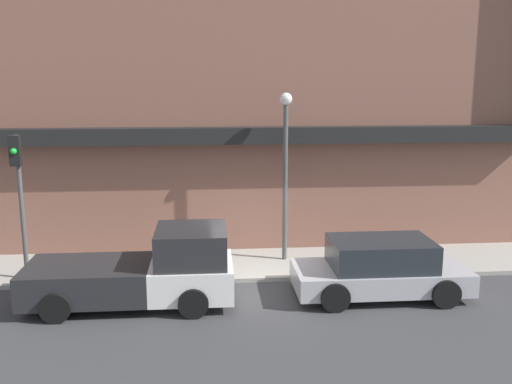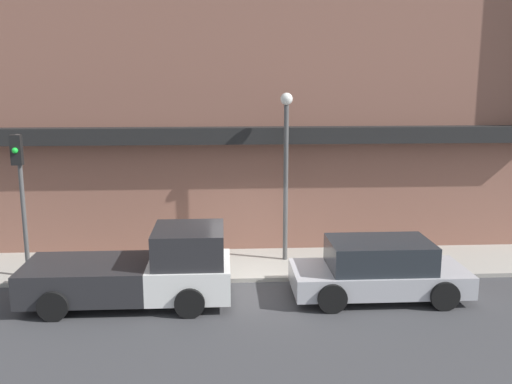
% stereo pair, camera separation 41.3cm
% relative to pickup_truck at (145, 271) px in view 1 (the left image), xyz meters
% --- Properties ---
extents(ground_plane, '(80.00, 80.00, 0.00)m').
position_rel_pickup_truck_xyz_m(ground_plane, '(2.91, 1.22, -0.83)').
color(ground_plane, '#38383A').
extents(sidewalk, '(36.00, 2.79, 0.12)m').
position_rel_pickup_truck_xyz_m(sidewalk, '(2.91, 2.62, -0.77)').
color(sidewalk, '#9E998E').
rests_on(sidewalk, ground).
extents(building, '(19.80, 3.80, 10.34)m').
position_rel_pickup_truck_xyz_m(building, '(2.93, 5.49, 3.32)').
color(building, brown).
rests_on(building, ground).
extents(pickup_truck, '(5.07, 2.25, 1.90)m').
position_rel_pickup_truck_xyz_m(pickup_truck, '(0.00, 0.00, 0.00)').
color(pickup_truck, white).
rests_on(pickup_truck, ground).
extents(parked_car, '(4.42, 2.09, 1.49)m').
position_rel_pickup_truck_xyz_m(parked_car, '(5.97, 0.00, -0.10)').
color(parked_car, '#ADADB2').
rests_on(parked_car, ground).
extents(fire_hydrant, '(0.17, 0.17, 0.74)m').
position_rel_pickup_truck_xyz_m(fire_hydrant, '(1.18, 2.07, -0.34)').
color(fire_hydrant, '#196633').
rests_on(fire_hydrant, sidewalk).
extents(street_lamp, '(0.36, 0.36, 5.00)m').
position_rel_pickup_truck_xyz_m(street_lamp, '(3.88, 2.87, 2.46)').
color(street_lamp, '#4C4C4C').
rests_on(street_lamp, sidewalk).
extents(traffic_light, '(0.28, 0.42, 3.95)m').
position_rel_pickup_truck_xyz_m(traffic_light, '(-3.40, 1.69, 2.00)').
color(traffic_light, '#4C4C4C').
rests_on(traffic_light, sidewalk).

